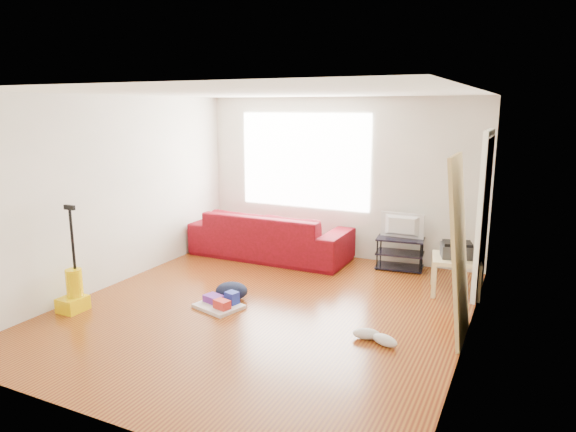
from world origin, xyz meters
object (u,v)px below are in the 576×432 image
at_px(side_table, 456,263).
at_px(backpack, 232,299).
at_px(tv_stand, 400,253).
at_px(vacuum, 73,291).
at_px(sofa, 271,257).
at_px(cleaning_tray, 220,303).
at_px(bucket, 294,264).

xyz_separation_m(side_table, backpack, (-2.46, -1.44, -0.40)).
distance_m(tv_stand, side_table, 1.13).
xyz_separation_m(side_table, vacuum, (-3.95, -2.54, -0.17)).
relative_size(backpack, vacuum, 0.32).
bearing_deg(side_table, sofa, 171.77).
bearing_deg(backpack, sofa, 81.95).
relative_size(sofa, backpack, 6.27).
bearing_deg(cleaning_tray, side_table, 35.41).
xyz_separation_m(tv_stand, bucket, (-1.51, -0.47, -0.24)).
distance_m(cleaning_tray, vacuum, 1.72).
xyz_separation_m(bucket, backpack, (-0.07, -1.67, 0.00)).
xyz_separation_m(cleaning_tray, backpack, (-0.02, 0.29, -0.06)).
height_order(bucket, vacuum, vacuum).
distance_m(bucket, cleaning_tray, 1.96).
relative_size(sofa, tv_stand, 3.51).
bearing_deg(bucket, side_table, -5.28).
xyz_separation_m(tv_stand, vacuum, (-3.07, -3.23, -0.01)).
xyz_separation_m(side_table, bucket, (-2.39, 0.22, -0.40)).
relative_size(cleaning_tray, vacuum, 0.49).
relative_size(tv_stand, cleaning_tray, 1.18).
xyz_separation_m(side_table, cleaning_tray, (-2.44, -1.74, -0.34)).
distance_m(sofa, side_table, 2.95).
distance_m(tv_stand, backpack, 2.67).
relative_size(bucket, backpack, 0.73).
height_order(sofa, tv_stand, tv_stand).
relative_size(side_table, vacuum, 0.54).
bearing_deg(sofa, cleaning_tray, 101.73).
relative_size(sofa, side_table, 3.70).
height_order(tv_stand, bucket, tv_stand).
height_order(side_table, cleaning_tray, side_table).
distance_m(sofa, backpack, 1.91).
bearing_deg(tv_stand, backpack, -133.10).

